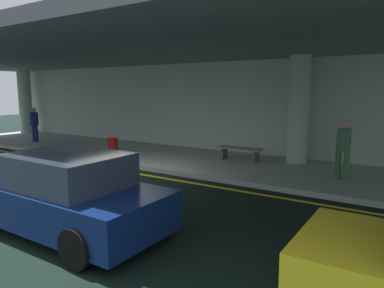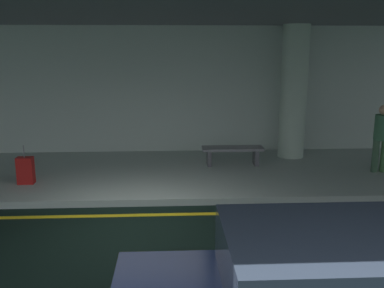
{
  "view_description": "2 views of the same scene",
  "coord_description": "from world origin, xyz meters",
  "views": [
    {
      "loc": [
        7.5,
        -7.74,
        2.64
      ],
      "look_at": [
        0.98,
        2.34,
        0.81
      ],
      "focal_mm": 32.97,
      "sensor_mm": 36.0,
      "label": 1
    },
    {
      "loc": [
        0.59,
        -7.35,
        3.21
      ],
      "look_at": [
        1.09,
        2.55,
        0.96
      ],
      "focal_mm": 40.2,
      "sensor_mm": 36.0,
      "label": 2
    }
  ],
  "objects": [
    {
      "name": "terminal_back_wall",
      "position": [
        0.0,
        5.35,
        1.9
      ],
      "size": [
        26.0,
        0.3,
        3.8
      ],
      "primitive_type": "cube",
      "color": "#ACBCB1",
      "rests_on": "ground"
    },
    {
      "name": "support_column_far_left",
      "position": [
        -12.0,
        4.38,
        1.97
      ],
      "size": [
        0.73,
        0.73,
        3.65
      ],
      "primitive_type": "cylinder",
      "color": "#A3B8A6",
      "rests_on": "sidewalk"
    },
    {
      "name": "lane_stripe_yellow",
      "position": [
        0.0,
        0.54,
        0.0
      ],
      "size": [
        26.0,
        0.14,
        0.01
      ],
      "primitive_type": "cube",
      "color": "yellow",
      "rests_on": "ground"
    },
    {
      "name": "bench_metal",
      "position": [
        2.21,
        3.55,
        0.5
      ],
      "size": [
        1.6,
        0.5,
        0.48
      ],
      "color": "slate",
      "rests_on": "sidewalk"
    },
    {
      "name": "car_navy",
      "position": [
        2.06,
        -3.67,
        0.71
      ],
      "size": [
        4.1,
        1.92,
        1.5
      ],
      "rotation": [
        0.0,
        0.0,
        3.11
      ],
      "color": "navy",
      "rests_on": "ground"
    },
    {
      "name": "ceiling_overhang",
      "position": [
        0.0,
        2.6,
        3.95
      ],
      "size": [
        28.0,
        13.2,
        0.3
      ],
      "primitive_type": "cube",
      "color": "slate",
      "rests_on": "support_column_far_left"
    },
    {
      "name": "sidewalk",
      "position": [
        0.0,
        3.1,
        0.07
      ],
      "size": [
        26.0,
        4.2,
        0.15
      ],
      "primitive_type": "cube",
      "color": "#A3B3AB",
      "rests_on": "ground"
    },
    {
      "name": "suitcase_upright_primary",
      "position": [
        -2.72,
        2.21,
        0.46
      ],
      "size": [
        0.36,
        0.22,
        0.9
      ],
      "rotation": [
        0.0,
        0.0,
        0.34
      ],
      "color": "#A01513",
      "rests_on": "sidewalk"
    },
    {
      "name": "traveler_with_luggage",
      "position": [
        5.77,
        2.73,
        1.11
      ],
      "size": [
        0.38,
        0.38,
        1.68
      ],
      "rotation": [
        0.0,
        0.0,
        5.44
      ],
      "color": "#395840",
      "rests_on": "sidewalk"
    },
    {
      "name": "person_waiting_for_ride",
      "position": [
        -8.16,
        2.39,
        1.11
      ],
      "size": [
        0.38,
        0.38,
        1.68
      ],
      "rotation": [
        0.0,
        0.0,
        1.22
      ],
      "color": "navy",
      "rests_on": "sidewalk"
    },
    {
      "name": "support_column_left_mid",
      "position": [
        4.0,
        4.38,
        1.97
      ],
      "size": [
        0.73,
        0.73,
        3.65
      ],
      "primitive_type": "cylinder",
      "color": "#A4BAA8",
      "rests_on": "sidewalk"
    },
    {
      "name": "ground_plane",
      "position": [
        0.0,
        0.0,
        0.0
      ],
      "size": [
        60.0,
        60.0,
        0.0
      ],
      "primitive_type": "plane",
      "color": "black"
    }
  ]
}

